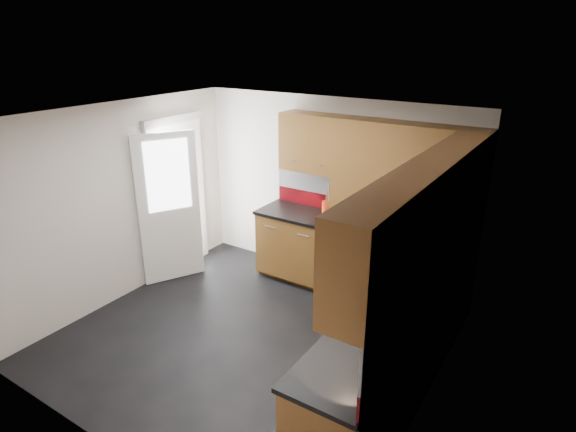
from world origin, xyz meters
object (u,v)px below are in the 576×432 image
Objects in this scene: utensil_pot at (327,206)px; toaster at (378,218)px; gas_hob at (350,223)px; food_processor at (421,267)px.

toaster is (0.71, -0.02, -0.01)m from utensil_pot.
utensil_pot reaches higher than toaster.
gas_hob is 1.49m from food_processor.
utensil_pot reaches higher than gas_hob.
utensil_pot is at bearing 178.56° from toaster.
gas_hob is 1.24× the size of utensil_pot.
utensil_pot is 0.71m from toaster.
food_processor is (1.17, -0.93, 0.12)m from gas_hob.
food_processor reaches higher than gas_hob.
toaster is 1.40m from food_processor.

